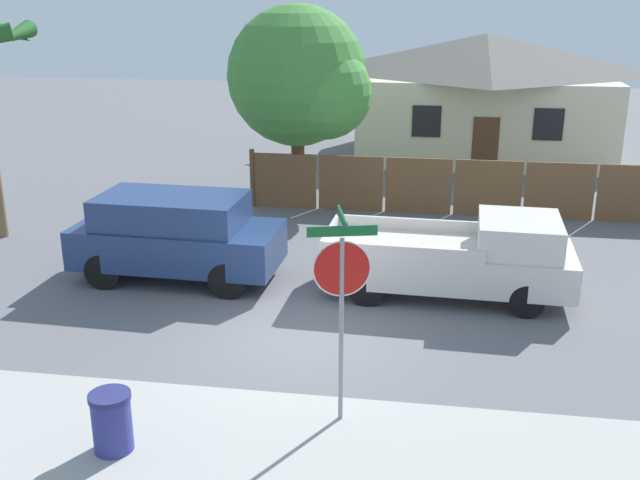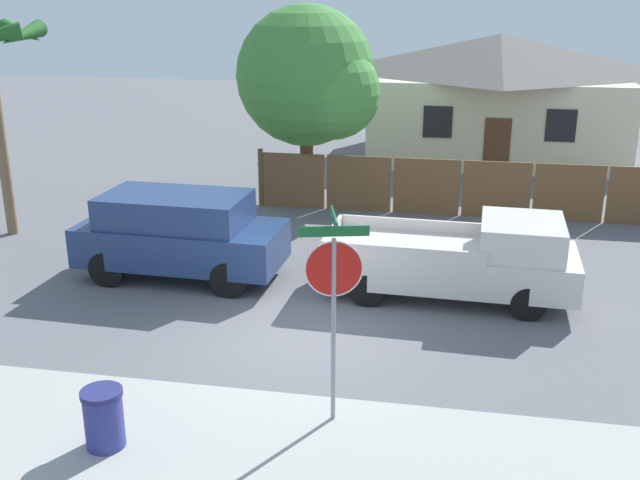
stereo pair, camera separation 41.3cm
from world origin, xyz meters
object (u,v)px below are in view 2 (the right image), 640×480
at_px(oak_tree, 312,80).
at_px(orange_pickup, 463,259).
at_px(house, 496,94).
at_px(stop_sign, 334,283).
at_px(red_suv, 180,233).
at_px(trash_bin, 104,418).

distance_m(oak_tree, orange_pickup, 8.65).
xyz_separation_m(house, oak_tree, (-5.62, -7.68, 1.29)).
bearing_deg(stop_sign, red_suv, 115.16).
relative_size(orange_pickup, stop_sign, 1.61).
xyz_separation_m(oak_tree, trash_bin, (-0.38, -13.28, -3.23)).
relative_size(oak_tree, red_suv, 1.27).
height_order(red_suv, stop_sign, stop_sign).
bearing_deg(trash_bin, orange_pickup, 52.86).
xyz_separation_m(red_suv, trash_bin, (1.28, -6.50, -0.59)).
bearing_deg(house, red_suv, -116.74).
bearing_deg(trash_bin, oak_tree, 88.35).
distance_m(stop_sign, trash_bin, 3.76).
relative_size(orange_pickup, trash_bin, 5.87).
distance_m(red_suv, stop_sign, 6.87).
distance_m(oak_tree, stop_sign, 12.37).
xyz_separation_m(house, trash_bin, (-6.01, -20.96, -1.94)).
relative_size(oak_tree, orange_pickup, 1.12).
bearing_deg(stop_sign, house, 66.81).
xyz_separation_m(orange_pickup, trash_bin, (-4.91, -6.49, -0.39)).
distance_m(house, trash_bin, 21.89).
bearing_deg(house, orange_pickup, -94.32).
xyz_separation_m(red_suv, stop_sign, (4.34, -5.20, 1.17)).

